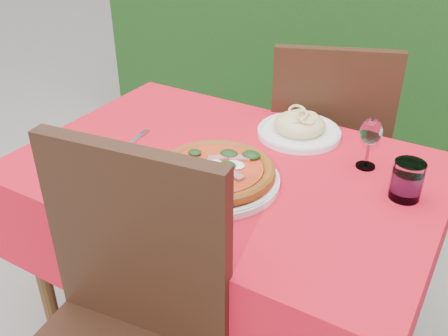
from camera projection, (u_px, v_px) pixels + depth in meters
The scene contains 10 objects.
ground at pixel (226, 333), 1.91m from camera, with size 60.00×60.00×0.00m, color slate.
hedge at pixel (378, 6), 2.58m from camera, with size 3.20×0.55×1.78m.
dining_table at pixel (227, 205), 1.60m from camera, with size 1.26×0.86×0.75m.
chair_near at pixel (117, 336), 1.16m from camera, with size 0.52×0.52×1.03m.
chair_far at pixel (327, 143), 2.03m from camera, with size 0.58×0.58×0.99m.
pizza_plate at pixel (216, 174), 1.41m from camera, with size 0.43×0.43×0.07m.
pasta_plate at pixel (299, 128), 1.67m from camera, with size 0.28×0.28×0.08m.
water_glass at pixel (407, 182), 1.35m from camera, with size 0.08×0.08×0.11m.
wine_glass at pixel (371, 134), 1.45m from camera, with size 0.07×0.07×0.16m.
fork at pixel (130, 144), 1.63m from camera, with size 0.03×0.20×0.01m, color silver.
Camera 1 is at (0.66, -1.13, 1.52)m, focal length 40.00 mm.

